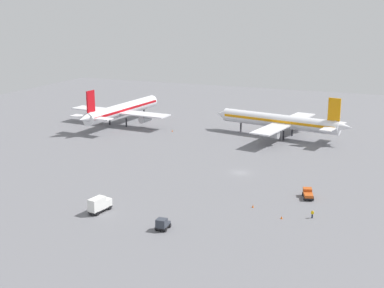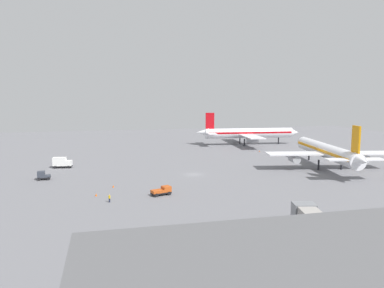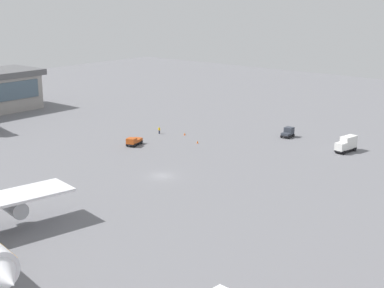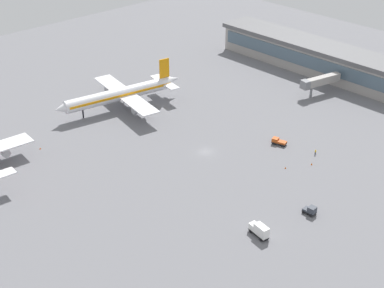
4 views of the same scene
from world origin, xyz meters
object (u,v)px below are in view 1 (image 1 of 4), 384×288
airplane_taxiing (122,110)px  baggage_tug (162,224)px  safety_cone_near_gate (172,131)px  safety_cone_far_side (253,206)px  pushback_tractor (308,194)px  catering_truck (99,204)px  safety_cone_mid_apron (282,217)px  airplane_at_gate (281,121)px  ground_crew_worker (312,214)px

airplane_taxiing → baggage_tug: airplane_taxiing is taller
baggage_tug → safety_cone_near_gate: 82.75m
baggage_tug → safety_cone_far_side: baggage_tug is taller
pushback_tractor → airplane_taxiing: bearing=39.0°
safety_cone_near_gate → safety_cone_far_side: 73.73m
catering_truck → safety_cone_far_side: size_ratio=9.72×
baggage_tug → safety_cone_mid_apron: (14.00, -19.84, -0.86)m
airplane_at_gate → safety_cone_far_side: (-64.43, -9.59, -4.95)m
safety_cone_mid_apron → safety_cone_far_side: same height
airplane_at_gate → safety_cone_near_gate: bearing=20.4°
airplane_taxiing → safety_cone_far_side: (-61.77, -66.83, -5.04)m
ground_crew_worker → catering_truck: bearing=105.2°
baggage_tug → pushback_tractor: size_ratio=0.69×
airplane_at_gate → safety_cone_mid_apron: airplane_at_gate is taller
pushback_tractor → safety_cone_far_side: size_ratio=7.94×
baggage_tug → safety_cone_near_gate: baggage_tug is taller
airplane_at_gate → safety_cone_far_side: size_ratio=78.76×
safety_cone_mid_apron → safety_cone_far_side: 8.12m
catering_truck → pushback_tractor: (25.24, -38.36, -0.73)m
airplane_at_gate → baggage_tug: bearing=98.2°
catering_truck → safety_cone_near_gate: catering_truck is taller
ground_crew_worker → safety_cone_mid_apron: (-2.81, 5.62, -0.55)m
airplane_taxiing → catering_truck: airplane_taxiing is taller
airplane_taxiing → safety_cone_far_side: 91.15m
safety_cone_near_gate → airplane_taxiing: bearing=80.4°
baggage_tug → ground_crew_worker: (16.82, -25.46, -0.31)m
baggage_tug → pushback_tractor: (28.38, -22.36, -0.19)m
safety_cone_far_side → airplane_at_gate: bearing=8.5°
pushback_tractor → safety_cone_far_side: (-10.46, 9.64, -0.67)m
airplane_at_gate → safety_cone_near_gate: (-6.30, 35.77, -4.95)m
catering_truck → safety_cone_near_gate: (72.90, 16.64, -1.40)m
airplane_taxiing → ground_crew_worker: airplane_taxiing is taller
baggage_tug → ground_crew_worker: size_ratio=1.97×
airplane_taxiing → safety_cone_near_gate: 22.35m
catering_truck → safety_cone_mid_apron: catering_truck is taller
safety_cone_near_gate → pushback_tractor: bearing=-130.9°
pushback_tractor → ground_crew_worker: bearing=177.8°
baggage_tug → ground_crew_worker: baggage_tug is taller
airplane_taxiing → pushback_tractor: airplane_taxiing is taller
airplane_at_gate → pushback_tractor: size_ratio=9.92×
pushback_tractor → baggage_tug: bearing=124.6°
ground_crew_worker → safety_cone_mid_apron: 6.30m
airplane_at_gate → safety_cone_mid_apron: (-68.34, -16.71, -4.95)m
safety_cone_mid_apron → pushback_tractor: bearing=-9.9°
ground_crew_worker → safety_cone_near_gate: 82.97m
airplane_taxiing → baggage_tug: bearing=-141.0°
catering_truck → pushback_tractor: 45.93m
baggage_tug → safety_cone_far_side: bearing=141.8°
airplane_taxiing → catering_truck: 85.59m
airplane_taxiing → safety_cone_near_gate: airplane_taxiing is taller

